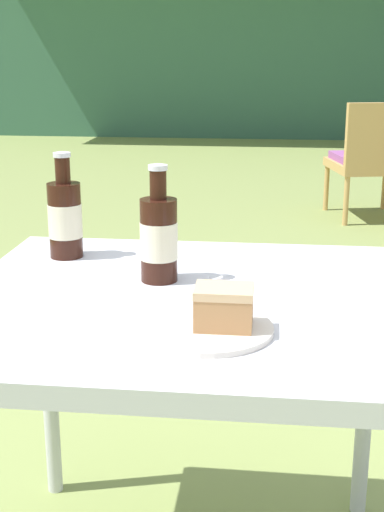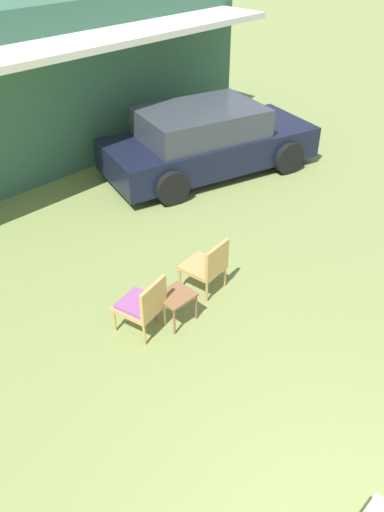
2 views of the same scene
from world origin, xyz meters
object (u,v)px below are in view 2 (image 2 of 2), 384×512
parked_car (207,141)px  wicker_chair_plain (208,265)px  garden_side_table (176,298)px  wicker_chair_cushioned (143,304)px

parked_car → wicker_chair_plain: parked_car is taller
wicker_chair_plain → garden_side_table: size_ratio=1.80×
wicker_chair_cushioned → wicker_chair_plain: bearing=166.7°
parked_car → wicker_chair_cushioned: (-4.08, -2.69, -0.22)m
wicker_chair_cushioned → garden_side_table: size_ratio=1.80×
parked_car → wicker_chair_plain: size_ratio=5.68×
garden_side_table → wicker_chair_plain: bearing=10.7°
wicker_chair_cushioned → garden_side_table: (0.42, -0.17, -0.06)m
wicker_chair_plain → wicker_chair_cushioned: bearing=-8.0°
wicker_chair_plain → garden_side_table: 0.78m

